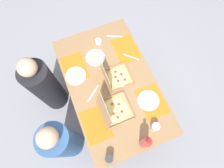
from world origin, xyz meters
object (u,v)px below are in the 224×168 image
(plate_far_right, at_px, (148,101))
(cup_red, at_px, (109,159))
(pizza_box_center, at_px, (116,77))
(cup_clear_left, at_px, (155,127))
(soda_bottle, at_px, (146,142))
(condiment_bowl, at_px, (99,42))
(diner_right_seat, at_px, (46,87))
(pizza_box_edge_far, at_px, (113,110))
(plate_middle, at_px, (76,76))
(diner_left_seat, at_px, (63,142))
(plate_far_left, at_px, (95,58))

(plate_far_right, xyz_separation_m, cup_red, (-0.38, 0.60, 0.05))
(pizza_box_center, height_order, cup_clear_left, pizza_box_center)
(soda_bottle, bearing_deg, pizza_box_center, -0.79)
(condiment_bowl, relative_size, diner_right_seat, 0.07)
(pizza_box_center, relative_size, condiment_bowl, 3.97)
(diner_right_seat, bearing_deg, cup_red, -158.45)
(cup_clear_left, xyz_separation_m, cup_red, (-0.10, 0.53, 0.00))
(cup_clear_left, xyz_separation_m, diner_right_seat, (0.95, 0.95, -0.26))
(pizza_box_center, bearing_deg, cup_clear_left, -166.51)
(pizza_box_center, distance_m, condiment_bowl, 0.51)
(cup_clear_left, height_order, condiment_bowl, cup_clear_left)
(pizza_box_edge_far, xyz_separation_m, soda_bottle, (-0.41, -0.16, 0.08))
(plate_middle, height_order, diner_left_seat, diner_left_seat)
(soda_bottle, bearing_deg, diner_right_seat, 36.71)
(plate_middle, height_order, condiment_bowl, condiment_bowl)
(plate_middle, height_order, diner_right_seat, diner_right_seat)
(plate_middle, height_order, cup_red, cup_red)
(soda_bottle, bearing_deg, diner_left_seat, 65.80)
(pizza_box_edge_far, distance_m, plate_far_left, 0.67)
(plate_far_left, relative_size, diner_right_seat, 0.19)
(plate_far_left, bearing_deg, diner_right_seat, 92.27)
(plate_middle, distance_m, diner_right_seat, 0.46)
(plate_far_right, relative_size, cup_clear_left, 2.23)
(pizza_box_center, bearing_deg, diner_right_seat, 68.87)
(soda_bottle, bearing_deg, plate_far_right, -32.19)
(pizza_box_center, bearing_deg, diner_left_seat, 116.27)
(plate_far_left, height_order, cup_red, cup_red)
(cup_red, distance_m, condiment_bowl, 1.31)
(diner_left_seat, bearing_deg, plate_middle, -33.62)
(cup_clear_left, bearing_deg, plate_middle, 33.22)
(pizza_box_edge_far, relative_size, condiment_bowl, 4.33)
(condiment_bowl, xyz_separation_m, diner_right_seat, (-0.21, 0.79, -0.23))
(pizza_box_edge_far, distance_m, plate_middle, 0.58)
(plate_far_left, relative_size, cup_clear_left, 2.16)
(pizza_box_edge_far, xyz_separation_m, condiment_bowl, (0.84, -0.16, -0.03))
(cup_red, bearing_deg, plate_far_right, -58.06)
(plate_far_left, distance_m, soda_bottle, 1.09)
(diner_right_seat, bearing_deg, condiment_bowl, -75.19)
(cup_clear_left, xyz_separation_m, condiment_bowl, (1.16, 0.16, -0.03))
(soda_bottle, relative_size, cup_red, 2.95)
(plate_far_left, distance_m, cup_clear_left, 1.02)
(diner_left_seat, distance_m, diner_right_seat, 0.70)
(pizza_box_center, bearing_deg, pizza_box_edge_far, 153.44)
(plate_middle, distance_m, plate_far_right, 0.84)
(cup_red, bearing_deg, pizza_box_center, -26.91)
(plate_far_left, xyz_separation_m, diner_left_seat, (-0.72, 0.67, -0.23))
(pizza_box_edge_far, distance_m, diner_left_seat, 0.68)
(diner_left_seat, bearing_deg, pizza_box_edge_far, -84.63)
(plate_far_right, height_order, plate_far_left, plate_far_left)
(soda_bottle, xyz_separation_m, cup_clear_left, (0.10, -0.17, -0.08))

